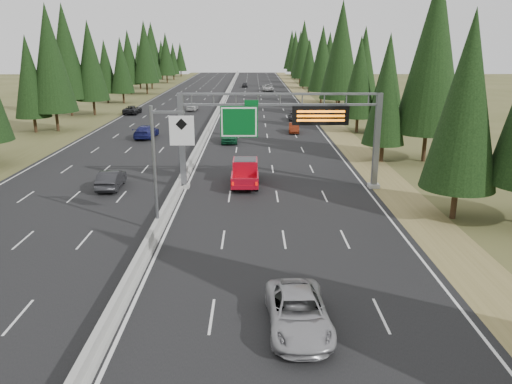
% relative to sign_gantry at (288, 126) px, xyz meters
% --- Properties ---
extents(road, '(32.00, 260.00, 0.08)m').
position_rel_sign_gantry_xyz_m(road, '(-8.92, 45.12, -5.23)').
color(road, black).
rests_on(road, ground).
extents(shoulder_right, '(3.60, 260.00, 0.06)m').
position_rel_sign_gantry_xyz_m(shoulder_right, '(8.88, 45.12, -5.24)').
color(shoulder_right, olive).
rests_on(shoulder_right, ground).
extents(shoulder_left, '(3.60, 260.00, 0.06)m').
position_rel_sign_gantry_xyz_m(shoulder_left, '(-26.72, 45.12, -5.24)').
color(shoulder_left, '#484A22').
rests_on(shoulder_left, ground).
extents(median_barrier, '(0.70, 260.00, 0.85)m').
position_rel_sign_gantry_xyz_m(median_barrier, '(-8.92, 45.12, -4.85)').
color(median_barrier, '#999893').
rests_on(median_barrier, road).
extents(sign_gantry, '(16.75, 0.98, 7.80)m').
position_rel_sign_gantry_xyz_m(sign_gantry, '(0.00, 0.00, 0.00)').
color(sign_gantry, slate).
rests_on(sign_gantry, road).
extents(hov_sign_pole, '(2.80, 0.50, 8.00)m').
position_rel_sign_gantry_xyz_m(hov_sign_pole, '(-8.33, -9.92, -0.54)').
color(hov_sign_pole, slate).
rests_on(hov_sign_pole, road).
extents(tree_row_right, '(11.63, 240.06, 18.88)m').
position_rel_sign_gantry_xyz_m(tree_row_right, '(12.88, 30.48, 3.85)').
color(tree_row_right, black).
rests_on(tree_row_right, ground).
extents(tree_row_left, '(11.93, 237.07, 18.84)m').
position_rel_sign_gantry_xyz_m(tree_row_left, '(-31.19, 23.36, 3.96)').
color(tree_row_left, black).
rests_on(tree_row_left, ground).
extents(silver_minivan, '(2.70, 5.52, 1.51)m').
position_rel_sign_gantry_xyz_m(silver_minivan, '(-0.95, -21.38, -4.43)').
color(silver_minivan, '#9F9FA3').
rests_on(silver_minivan, road).
extents(red_pickup, '(2.21, 6.18, 2.01)m').
position_rel_sign_gantry_xyz_m(red_pickup, '(-3.47, 1.54, -4.07)').
color(red_pickup, black).
rests_on(red_pickup, road).
extents(car_ahead_green, '(2.02, 4.86, 1.64)m').
position_rel_sign_gantry_xyz_m(car_ahead_green, '(-5.65, 20.24, -4.37)').
color(car_ahead_green, '#114C2C').
rests_on(car_ahead_green, road).
extents(car_ahead_dkred, '(1.65, 4.04, 1.30)m').
position_rel_sign_gantry_xyz_m(car_ahead_dkred, '(2.78, 27.07, -4.54)').
color(car_ahead_dkred, '#621F0E').
rests_on(car_ahead_dkred, road).
extents(car_ahead_dkgrey, '(1.90, 4.42, 1.27)m').
position_rel_sign_gantry_xyz_m(car_ahead_dkgrey, '(3.75, 38.13, -4.55)').
color(car_ahead_dkgrey, black).
rests_on(car_ahead_dkgrey, road).
extents(car_ahead_white, '(2.80, 5.68, 1.55)m').
position_rel_sign_gantry_xyz_m(car_ahead_white, '(1.04, 89.10, -4.41)').
color(car_ahead_white, silver).
rests_on(car_ahead_white, road).
extents(car_ahead_far, '(1.56, 3.77, 1.28)m').
position_rel_sign_gantry_xyz_m(car_ahead_far, '(-4.92, 100.76, -4.55)').
color(car_ahead_far, black).
rests_on(car_ahead_far, road).
extents(car_onc_near, '(1.85, 4.75, 1.54)m').
position_rel_sign_gantry_xyz_m(car_onc_near, '(-14.57, 0.05, -4.42)').
color(car_onc_near, black).
rests_on(car_onc_near, road).
extents(car_onc_blue, '(2.56, 5.69, 1.62)m').
position_rel_sign_gantry_xyz_m(car_onc_blue, '(-16.40, 23.29, -4.38)').
color(car_onc_blue, navy).
rests_on(car_onc_blue, road).
extents(car_onc_white, '(2.01, 4.49, 1.50)m').
position_rel_sign_gantry_xyz_m(car_onc_white, '(-13.65, 50.33, -4.44)').
color(car_onc_white, '#B7B7B7').
rests_on(car_onc_white, road).
extents(car_onc_far, '(2.49, 5.20, 1.43)m').
position_rel_sign_gantry_xyz_m(car_onc_far, '(-23.42, 46.06, -4.47)').
color(car_onc_far, black).
rests_on(car_onc_far, road).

